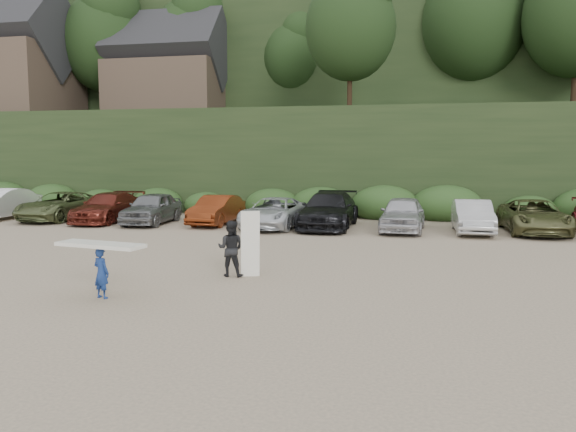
# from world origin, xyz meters

# --- Properties ---
(ground) EXTENTS (120.00, 120.00, 0.00)m
(ground) POSITION_xyz_m (0.00, 0.00, 0.00)
(ground) COLOR tan
(ground) RESTS_ON ground
(hillside_backdrop) EXTENTS (90.00, 41.50, 28.00)m
(hillside_backdrop) POSITION_xyz_m (-0.26, 35.93, 11.22)
(hillside_backdrop) COLOR black
(hillside_backdrop) RESTS_ON ground
(parked_cars) EXTENTS (36.49, 5.97, 1.63)m
(parked_cars) POSITION_xyz_m (-0.30, 10.00, 0.75)
(parked_cars) COLOR silver
(parked_cars) RESTS_ON ground
(child_surfer) EXTENTS (2.28, 1.00, 1.32)m
(child_surfer) POSITION_xyz_m (-1.71, -3.72, 0.90)
(child_surfer) COLOR navy
(child_surfer) RESTS_ON ground
(adult_surfer) EXTENTS (1.23, 0.60, 1.84)m
(adult_surfer) POSITION_xyz_m (0.59, -0.77, 0.79)
(adult_surfer) COLOR black
(adult_surfer) RESTS_ON ground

